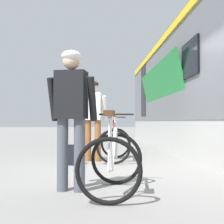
{
  "coord_description": "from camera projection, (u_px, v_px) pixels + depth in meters",
  "views": [
    {
      "loc": [
        -0.66,
        -5.32,
        0.87
      ],
      "look_at": [
        -0.36,
        0.38,
        1.05
      ],
      "focal_mm": 47.36,
      "sensor_mm": 36.0,
      "label": 1
    }
  ],
  "objects": [
    {
      "name": "backpack_on_platform",
      "position": [
        70.0,
        155.0,
        5.9
      ],
      "size": [
        0.31,
        0.23,
        0.4
      ],
      "primitive_type": "cube",
      "rotation": [
        0.0,
        0.0,
        -0.18
      ],
      "color": "black",
      "rests_on": "ground"
    },
    {
      "name": "cyclist_far_in_dark",
      "position": [
        71.0,
        107.0,
        3.7
      ],
      "size": [
        0.65,
        0.4,
        1.76
      ],
      "color": "#4C515B",
      "rests_on": "ground"
    },
    {
      "name": "cyclist_near_in_white",
      "position": [
        93.0,
        113.0,
        6.49
      ],
      "size": [
        0.65,
        0.4,
        1.76
      ],
      "color": "#935B2D",
      "rests_on": "ground"
    },
    {
      "name": "ground_plane",
      "position": [
        133.0,
        169.0,
        5.32
      ],
      "size": [
        80.0,
        80.0,
        0.0
      ],
      "primitive_type": "plane",
      "color": "gray"
    },
    {
      "name": "bicycle_far_white",
      "position": [
        113.0,
        160.0,
        3.56
      ],
      "size": [
        0.86,
        1.16,
        0.99
      ],
      "color": "black",
      "rests_on": "ground"
    },
    {
      "name": "bicycle_near_red",
      "position": [
        115.0,
        143.0,
        6.47
      ],
      "size": [
        0.82,
        1.14,
        0.99
      ],
      "color": "black",
      "rests_on": "ground"
    }
  ]
}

